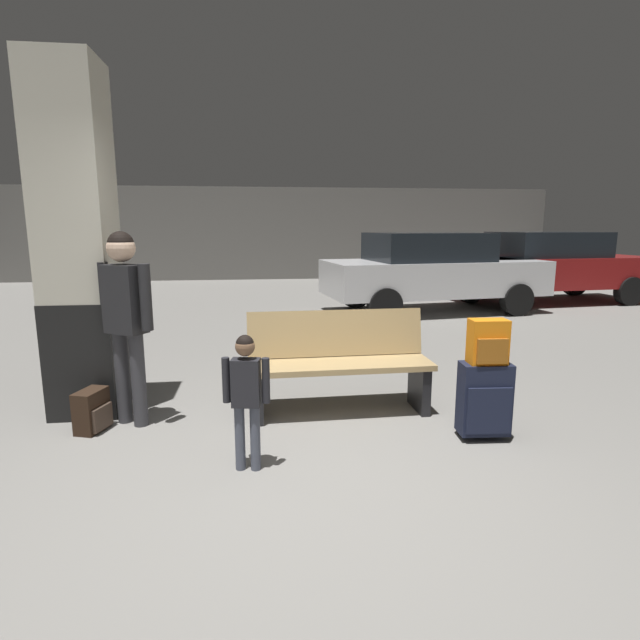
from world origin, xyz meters
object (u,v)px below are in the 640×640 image
suitcase (484,399)px  backpack_bright (488,342)px  parked_car_near (431,270)px  structural_pillar (78,245)px  bench (339,363)px  backpack_dark_floor (92,411)px  child (246,388)px  adult (125,308)px  parked_car_side (549,265)px

suitcase → backpack_bright: bearing=-84.5°
backpack_bright → parked_car_near: bearing=74.7°
structural_pillar → bench: bearing=-7.2°
structural_pillar → backpack_dark_floor: structural_pillar is taller
structural_pillar → suitcase: size_ratio=4.91×
child → suitcase: bearing=9.0°
backpack_bright → parked_car_near: 5.94m
child → parked_car_near: 6.90m
adult → structural_pillar: bearing=140.4°
parked_car_side → parked_car_near: same height
bench → suitcase: size_ratio=2.67×
bench → suitcase: 1.26m
structural_pillar → adult: size_ratio=1.86×
suitcase → child: 1.85m
parked_car_side → bench: bearing=-133.2°
bench → backpack_dark_floor: (-2.05, -0.21, -0.28)m
backpack_bright → parked_car_side: bearing=55.7°
structural_pillar → backpack_bright: structural_pillar is taller
backpack_bright → parked_car_side: (4.54, 6.65, 0.03)m
structural_pillar → parked_car_near: 6.76m
structural_pillar → adult: structural_pillar is taller
suitcase → backpack_dark_floor: 3.11m
adult → parked_car_side: 9.47m
bench → suitcase: bench is taller
bench → parked_car_near: size_ratio=0.38×
suitcase → adult: (-2.78, 0.64, 0.66)m
suitcase → backpack_dark_floor: bearing=170.3°
parked_car_near → child: bearing=-119.3°
backpack_bright → parked_car_side: size_ratio=0.08×
backpack_bright → adult: 2.86m
suitcase → parked_car_near: bearing=74.7°
adult → backpack_dark_floor: size_ratio=4.69×
child → backpack_dark_floor: (-1.26, 0.81, -0.41)m
child → parked_car_near: parked_car_near is taller
child → structural_pillar: bearing=137.5°
backpack_dark_floor → backpack_bright: bearing=-9.7°
bench → structural_pillar: bearing=172.8°
parked_car_side → parked_car_near: bearing=-162.8°
bench → parked_car_side: (5.55, 5.92, 0.36)m
suitcase → parked_car_side: size_ratio=0.14×
structural_pillar → parked_car_side: size_ratio=0.70×
bench → child: child is taller
structural_pillar → parked_car_near: size_ratio=0.69×
structural_pillar → suitcase: (3.22, -1.01, -1.15)m
adult → parked_car_near: 6.70m
backpack_dark_floor → structural_pillar: bearing=108.2°
child → parked_car_side: (6.34, 6.94, 0.23)m
bench → parked_car_side: bearing=46.8°
backpack_dark_floor → parked_car_side: bearing=38.9°
structural_pillar → adult: (0.44, -0.37, -0.49)m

